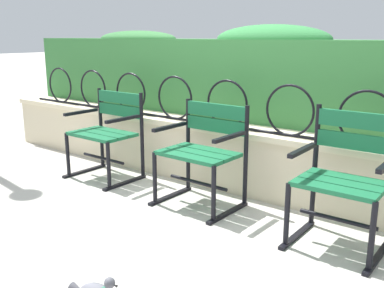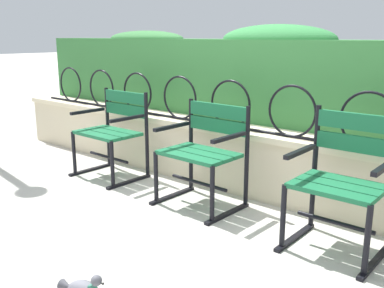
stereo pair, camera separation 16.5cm
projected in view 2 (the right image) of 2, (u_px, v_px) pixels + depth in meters
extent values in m
plane|color=#BCB7AD|center=(186.00, 214.00, 3.45)|extent=(60.00, 60.00, 0.00)
cube|color=beige|center=(243.00, 161.00, 3.95)|extent=(6.34, 0.35, 0.52)
cube|color=beige|center=(244.00, 130.00, 3.89)|extent=(6.34, 0.41, 0.05)
cylinder|color=black|center=(239.00, 128.00, 3.82)|extent=(5.82, 0.02, 0.02)
torus|color=black|center=(71.00, 84.00, 5.34)|extent=(0.42, 0.02, 0.42)
torus|color=black|center=(101.00, 88.00, 4.96)|extent=(0.42, 0.02, 0.42)
torus|color=black|center=(137.00, 93.00, 4.59)|extent=(0.42, 0.02, 0.42)
torus|color=black|center=(180.00, 98.00, 4.21)|extent=(0.42, 0.02, 0.42)
torus|color=black|center=(230.00, 104.00, 3.84)|extent=(0.42, 0.02, 0.42)
torus|color=black|center=(292.00, 111.00, 3.46)|extent=(0.42, 0.02, 0.42)
torus|color=black|center=(368.00, 121.00, 3.08)|extent=(0.42, 0.02, 0.42)
cube|color=#387A3D|center=(270.00, 81.00, 4.09)|extent=(6.21, 0.46, 0.75)
ellipsoid|color=#3A793F|center=(145.00, 38.00, 5.05)|extent=(1.12, 0.42, 0.18)
ellipsoid|color=#30773C|center=(276.00, 39.00, 3.97)|extent=(1.15, 0.42, 0.27)
cube|color=#19663D|center=(96.00, 135.00, 4.15)|extent=(0.60, 0.13, 0.03)
cube|color=#19663D|center=(107.00, 133.00, 4.25)|extent=(0.60, 0.13, 0.03)
cube|color=#19663D|center=(118.00, 131.00, 4.35)|extent=(0.60, 0.13, 0.03)
cube|color=#19663D|center=(125.00, 97.00, 4.35)|extent=(0.59, 0.04, 0.11)
cube|color=#19663D|center=(126.00, 110.00, 4.38)|extent=(0.59, 0.04, 0.11)
cylinder|color=black|center=(147.00, 136.00, 4.24)|extent=(0.04, 0.04, 0.83)
cylinder|color=black|center=(112.00, 165.00, 3.98)|extent=(0.04, 0.04, 0.44)
cube|color=black|center=(129.00, 182.00, 4.17)|extent=(0.05, 0.52, 0.02)
cube|color=black|center=(127.00, 118.00, 4.02)|extent=(0.04, 0.40, 0.03)
cylinder|color=black|center=(108.00, 127.00, 4.62)|extent=(0.04, 0.04, 0.83)
cylinder|color=black|center=(74.00, 154.00, 4.36)|extent=(0.04, 0.04, 0.44)
cube|color=black|center=(91.00, 169.00, 4.55)|extent=(0.05, 0.52, 0.02)
cube|color=black|center=(88.00, 111.00, 4.40)|extent=(0.04, 0.40, 0.03)
cylinder|color=black|center=(108.00, 157.00, 4.31)|extent=(0.56, 0.03, 0.03)
cube|color=#19663D|center=(187.00, 157.00, 3.41)|extent=(0.60, 0.14, 0.03)
cube|color=#19663D|center=(199.00, 154.00, 3.51)|extent=(0.60, 0.14, 0.03)
cube|color=#19663D|center=(210.00, 151.00, 3.61)|extent=(0.60, 0.14, 0.03)
cube|color=#19663D|center=(218.00, 111.00, 3.61)|extent=(0.60, 0.04, 0.11)
cube|color=#19663D|center=(218.00, 125.00, 3.64)|extent=(0.60, 0.04, 0.11)
cylinder|color=black|center=(247.00, 158.00, 3.50)|extent=(0.04, 0.04, 0.83)
cylinder|color=black|center=(212.00, 195.00, 3.23)|extent=(0.04, 0.04, 0.44)
cube|color=black|center=(227.00, 214.00, 3.42)|extent=(0.05, 0.52, 0.02)
cube|color=black|center=(229.00, 137.00, 3.28)|extent=(0.04, 0.40, 0.03)
cylinder|color=black|center=(191.00, 145.00, 3.88)|extent=(0.04, 0.04, 0.83)
cylinder|color=black|center=(156.00, 178.00, 3.62)|extent=(0.04, 0.04, 0.44)
cube|color=black|center=(172.00, 196.00, 3.81)|extent=(0.05, 0.52, 0.02)
cube|color=black|center=(172.00, 127.00, 3.66)|extent=(0.04, 0.40, 0.03)
cylinder|color=black|center=(199.00, 183.00, 3.57)|extent=(0.57, 0.04, 0.03)
cube|color=#19663D|center=(329.00, 192.00, 2.65)|extent=(0.53, 0.13, 0.03)
cube|color=#19663D|center=(338.00, 186.00, 2.76)|extent=(0.53, 0.13, 0.03)
cube|color=#19663D|center=(346.00, 181.00, 2.86)|extent=(0.53, 0.13, 0.03)
cube|color=#19663D|center=(357.00, 122.00, 2.84)|extent=(0.53, 0.04, 0.11)
cube|color=#19663D|center=(355.00, 144.00, 2.88)|extent=(0.53, 0.04, 0.11)
cylinder|color=black|center=(367.00, 242.00, 2.50)|extent=(0.04, 0.04, 0.44)
cube|color=black|center=(375.00, 262.00, 2.69)|extent=(0.05, 0.52, 0.02)
cylinder|color=black|center=(314.00, 168.00, 3.10)|extent=(0.04, 0.04, 0.90)
cylinder|color=black|center=(283.00, 218.00, 2.83)|extent=(0.04, 0.04, 0.44)
cube|color=black|center=(295.00, 237.00, 3.02)|extent=(0.05, 0.52, 0.02)
cube|color=black|center=(300.00, 152.00, 2.88)|extent=(0.04, 0.40, 0.03)
cylinder|color=black|center=(335.00, 222.00, 2.81)|extent=(0.51, 0.03, 0.03)
sphere|color=#55555D|center=(96.00, 281.00, 2.15)|extent=(0.06, 0.06, 0.06)
cone|color=black|center=(101.00, 283.00, 2.14)|extent=(0.02, 0.02, 0.01)
cone|color=#4A4A52|center=(67.00, 286.00, 2.27)|extent=(0.09, 0.07, 0.06)
ellipsoid|color=#5B5B63|center=(88.00, 286.00, 2.26)|extent=(0.14, 0.05, 0.07)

